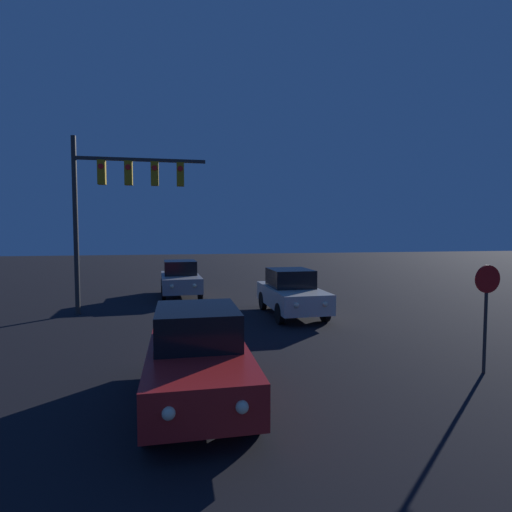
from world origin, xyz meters
TOP-DOWN VIEW (x-y plane):
  - car_near at (-1.90, 12.32)m, footprint 1.82×4.23m
  - car_mid at (1.85, 19.26)m, footprint 1.86×4.24m
  - car_far at (-2.19, 24.47)m, footprint 1.97×4.29m
  - traffic_signal_mast at (-4.48, 20.86)m, footprint 4.88×0.30m
  - stop_sign at (4.33, 12.55)m, footprint 0.61×0.07m

SIDE VIEW (x-z plane):
  - car_near at x=-1.90m, z-range 0.00..1.69m
  - car_mid at x=1.85m, z-range 0.00..1.69m
  - car_far at x=-2.19m, z-range 0.00..1.69m
  - stop_sign at x=4.33m, z-range 0.43..2.81m
  - traffic_signal_mast at x=-4.48m, z-range 1.31..7.91m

